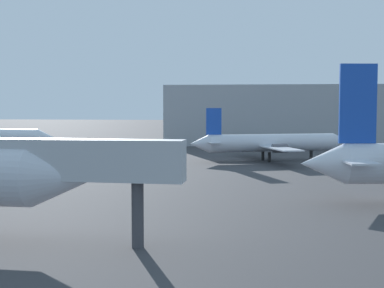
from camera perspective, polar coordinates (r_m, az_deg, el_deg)
airplane_far_left at (r=81.57m, az=8.25°, el=0.13°), size 24.46×20.64×7.84m
jet_bridge at (r=34.51m, az=-19.34°, el=-1.64°), size 20.40×2.96×6.45m
terminal_building at (r=122.86m, az=13.13°, el=2.98°), size 64.64×26.49×12.37m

